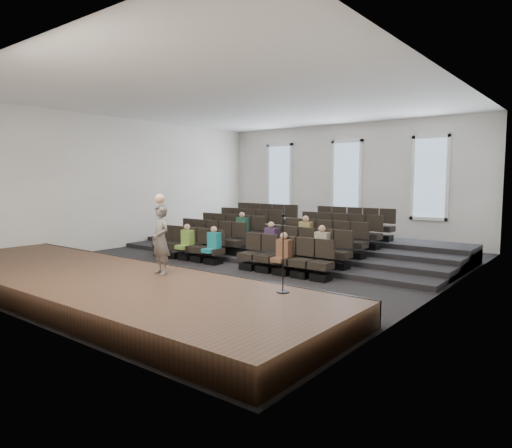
{
  "coord_description": "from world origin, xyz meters",
  "views": [
    {
      "loc": [
        9.0,
        -10.89,
        2.64
      ],
      "look_at": [
        0.11,
        0.5,
        1.23
      ],
      "focal_mm": 32.0,
      "sensor_mm": 36.0,
      "label": 1
    }
  ],
  "objects": [
    {
      "name": "stage",
      "position": [
        0.0,
        -5.1,
        0.25
      ],
      "size": [
        11.8,
        3.6,
        0.5
      ],
      "primitive_type": "cube",
      "color": "#442B1D",
      "rests_on": "ground"
    },
    {
      "name": "speaker",
      "position": [
        1.03,
        -4.18,
        1.29
      ],
      "size": [
        0.64,
        0.49,
        1.58
      ],
      "primitive_type": "imported",
      "rotation": [
        0.0,
        0.0,
        -0.21
      ],
      "color": "#5E5C59",
      "rests_on": "stage"
    },
    {
      "name": "mic_stand",
      "position": [
        4.16,
        -3.86,
        0.95
      ],
      "size": [
        0.25,
        0.25,
        1.5
      ],
      "color": "black",
      "rests_on": "stage"
    },
    {
      "name": "wall_back",
      "position": [
        0.0,
        7.02,
        2.5
      ],
      "size": [
        12.0,
        0.04,
        5.0
      ],
      "primitive_type": "cube",
      "color": "white",
      "rests_on": "ground"
    },
    {
      "name": "ground",
      "position": [
        0.0,
        0.0,
        0.0
      ],
      "size": [
        14.0,
        14.0,
        0.0
      ],
      "primitive_type": "plane",
      "color": "black",
      "rests_on": "ground"
    },
    {
      "name": "stage_lip",
      "position": [
        0.0,
        -3.33,
        0.25
      ],
      "size": [
        11.8,
        0.06,
        0.52
      ],
      "primitive_type": "cube",
      "color": "black",
      "rests_on": "ground"
    },
    {
      "name": "seating_rows",
      "position": [
        -0.0,
        1.54,
        0.68
      ],
      "size": [
        6.8,
        4.7,
        1.67
      ],
      "color": "black",
      "rests_on": "ground"
    },
    {
      "name": "audience",
      "position": [
        0.36,
        0.3,
        0.81
      ],
      "size": [
        4.85,
        2.64,
        1.1
      ],
      "color": "#7DAB44",
      "rests_on": "seating_rows"
    },
    {
      "name": "windows",
      "position": [
        0.0,
        6.95,
        2.7
      ],
      "size": [
        8.44,
        0.1,
        3.24
      ],
      "color": "white",
      "rests_on": "wall_back"
    },
    {
      "name": "wall_front",
      "position": [
        0.0,
        -7.02,
        2.5
      ],
      "size": [
        12.0,
        0.04,
        5.0
      ],
      "primitive_type": "cube",
      "color": "white",
      "rests_on": "ground"
    },
    {
      "name": "risers",
      "position": [
        0.0,
        3.17,
        0.2
      ],
      "size": [
        11.8,
        4.8,
        0.6
      ],
      "color": "black",
      "rests_on": "ground"
    },
    {
      "name": "wall_right",
      "position": [
        6.02,
        0.0,
        2.5
      ],
      "size": [
        0.04,
        14.0,
        5.0
      ],
      "primitive_type": "cube",
      "color": "white",
      "rests_on": "ground"
    },
    {
      "name": "ceiling",
      "position": [
        0.0,
        0.0,
        5.01
      ],
      "size": [
        12.0,
        14.0,
        0.02
      ],
      "primitive_type": "cube",
      "color": "white",
      "rests_on": "ground"
    },
    {
      "name": "wall_left",
      "position": [
        -6.02,
        0.0,
        2.5
      ],
      "size": [
        0.04,
        14.0,
        5.0
      ],
      "primitive_type": "cube",
      "color": "white",
      "rests_on": "ground"
    }
  ]
}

